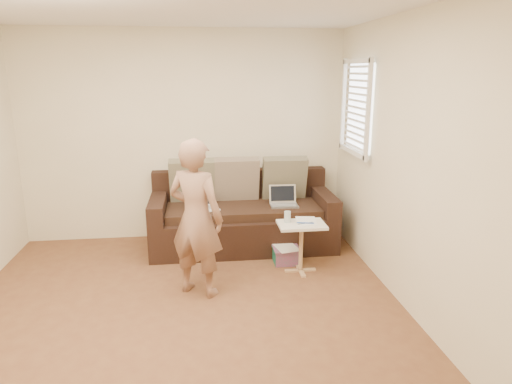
# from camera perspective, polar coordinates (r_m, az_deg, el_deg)

# --- Properties ---
(floor) EXTENTS (4.50, 4.50, 0.00)m
(floor) POSITION_cam_1_polar(r_m,az_deg,el_deg) (4.11, -9.01, -16.04)
(floor) COLOR brown
(floor) RESTS_ON ground
(wall_back) EXTENTS (4.00, 0.00, 4.00)m
(wall_back) POSITION_cam_1_polar(r_m,az_deg,el_deg) (5.84, -8.93, 6.82)
(wall_back) COLOR beige
(wall_back) RESTS_ON ground
(wall_front) EXTENTS (4.00, 0.00, 4.00)m
(wall_front) POSITION_cam_1_polar(r_m,az_deg,el_deg) (1.52, -13.49, -17.31)
(wall_front) COLOR beige
(wall_front) RESTS_ON ground
(wall_right) EXTENTS (0.00, 4.50, 4.50)m
(wall_right) POSITION_cam_1_polar(r_m,az_deg,el_deg) (4.05, 19.71, 2.61)
(wall_right) COLOR beige
(wall_right) RESTS_ON ground
(window_blinds) EXTENTS (0.12, 0.88, 1.08)m
(window_blinds) POSITION_cam_1_polar(r_m,az_deg,el_deg) (5.35, 12.38, 10.25)
(window_blinds) COLOR white
(window_blinds) RESTS_ON wall_right
(sofa) EXTENTS (2.20, 0.95, 0.85)m
(sofa) POSITION_cam_1_polar(r_m,az_deg,el_deg) (5.59, -1.66, -2.58)
(sofa) COLOR black
(sofa) RESTS_ON ground
(pillow_left) EXTENTS (0.55, 0.29, 0.57)m
(pillow_left) POSITION_cam_1_polar(r_m,az_deg,el_deg) (5.69, -7.94, 1.41)
(pillow_left) COLOR #625B48
(pillow_left) RESTS_ON sofa
(pillow_mid) EXTENTS (0.55, 0.27, 0.57)m
(pillow_mid) POSITION_cam_1_polar(r_m,az_deg,el_deg) (5.70, -2.41, 1.58)
(pillow_mid) COLOR #776655
(pillow_mid) RESTS_ON sofa
(pillow_right) EXTENTS (0.55, 0.28, 0.57)m
(pillow_right) POSITION_cam_1_polar(r_m,az_deg,el_deg) (5.77, 3.55, 1.73)
(pillow_right) COLOR #625B48
(pillow_right) RESTS_ON sofa
(laptop_silver) EXTENTS (0.34, 0.25, 0.22)m
(laptop_silver) POSITION_cam_1_polar(r_m,az_deg,el_deg) (5.53, 3.52, -1.75)
(laptop_silver) COLOR #B7BABC
(laptop_silver) RESTS_ON sofa
(laptop_white) EXTENTS (0.38, 0.33, 0.23)m
(laptop_white) POSITION_cam_1_polar(r_m,az_deg,el_deg) (5.40, -6.45, -2.22)
(laptop_white) COLOR white
(laptop_white) RESTS_ON sofa
(person) EXTENTS (0.67, 0.61, 1.52)m
(person) POSITION_cam_1_polar(r_m,az_deg,el_deg) (4.34, -7.46, -3.23)
(person) COLOR brown
(person) RESTS_ON ground
(side_table) EXTENTS (0.49, 0.35, 0.54)m
(side_table) POSITION_cam_1_polar(r_m,az_deg,el_deg) (4.95, 5.61, -6.89)
(side_table) COLOR silver
(side_table) RESTS_ON ground
(drinking_glass) EXTENTS (0.07, 0.07, 0.12)m
(drinking_glass) POSITION_cam_1_polar(r_m,az_deg,el_deg) (4.86, 3.93, -3.10)
(drinking_glass) COLOR silver
(drinking_glass) RESTS_ON side_table
(scissors) EXTENTS (0.19, 0.12, 0.02)m
(scissors) POSITION_cam_1_polar(r_m,az_deg,el_deg) (4.84, 6.16, -3.87)
(scissors) COLOR silver
(scissors) RESTS_ON side_table
(paper_on_table) EXTENTS (0.25, 0.33, 0.00)m
(paper_on_table) POSITION_cam_1_polar(r_m,az_deg,el_deg) (4.93, 6.25, -3.58)
(paper_on_table) COLOR white
(paper_on_table) RESTS_ON side_table
(striped_box) EXTENTS (0.30, 0.30, 0.19)m
(striped_box) POSITION_cam_1_polar(r_m,az_deg,el_deg) (5.22, 3.73, -7.75)
(striped_box) COLOR #CC1E7A
(striped_box) RESTS_ON ground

